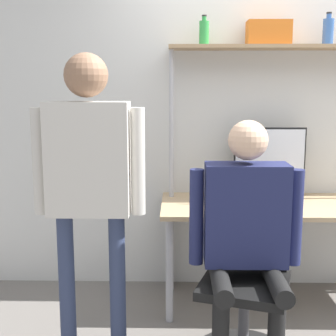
# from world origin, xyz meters

# --- Properties ---
(ground_plane) EXTENTS (12.00, 12.00, 0.00)m
(ground_plane) POSITION_xyz_m (0.00, 0.00, 0.00)
(ground_plane) COLOR slate
(wall_back) EXTENTS (8.00, 0.06, 2.70)m
(wall_back) POSITION_xyz_m (0.00, 0.74, 1.35)
(wall_back) COLOR silver
(wall_back) RESTS_ON ground_plane
(desk) EXTENTS (1.87, 0.69, 0.73)m
(desk) POSITION_xyz_m (0.00, 0.37, 0.66)
(desk) COLOR tan
(desk) RESTS_ON ground_plane
(shelf_unit) EXTENTS (1.78, 0.26, 1.82)m
(shelf_unit) POSITION_xyz_m (0.00, 0.58, 1.55)
(shelf_unit) COLOR #997A56
(shelf_unit) RESTS_ON ground_plane
(monitor) EXTENTS (0.52, 0.21, 0.52)m
(monitor) POSITION_xyz_m (-0.16, 0.55, 1.02)
(monitor) COLOR black
(monitor) RESTS_ON desk
(laptop) EXTENTS (0.34, 0.26, 0.26)m
(laptop) POSITION_xyz_m (-0.43, 0.29, 0.80)
(laptop) COLOR #333338
(laptop) RESTS_ON desk
(cell_phone) EXTENTS (0.07, 0.15, 0.01)m
(cell_phone) POSITION_xyz_m (-0.18, 0.25, 0.74)
(cell_phone) COLOR #264C8C
(cell_phone) RESTS_ON desk
(office_chair) EXTENTS (0.58, 0.58, 0.95)m
(office_chair) POSITION_xyz_m (-0.45, -0.36, 0.29)
(office_chair) COLOR black
(office_chair) RESTS_ON ground_plane
(person_seated) EXTENTS (0.61, 0.47, 1.37)m
(person_seated) POSITION_xyz_m (-0.46, -0.41, 0.81)
(person_seated) COLOR black
(person_seated) RESTS_ON ground_plane
(person_standing) EXTENTS (0.61, 0.23, 1.71)m
(person_standing) POSITION_xyz_m (-1.30, -0.35, 1.10)
(person_standing) COLOR #2D3856
(person_standing) RESTS_ON ground_plane
(bottle_blue) EXTENTS (0.08, 0.08, 0.22)m
(bottle_blue) POSITION_xyz_m (0.22, 0.58, 1.92)
(bottle_blue) COLOR #335999
(bottle_blue) RESTS_ON shelf_unit
(bottle_green) EXTENTS (0.07, 0.07, 0.21)m
(bottle_green) POSITION_xyz_m (-0.64, 0.58, 1.91)
(bottle_green) COLOR #2D8C3F
(bottle_green) RESTS_ON shelf_unit
(storage_box) EXTENTS (0.30, 0.16, 0.17)m
(storage_box) POSITION_xyz_m (-0.19, 0.58, 1.91)
(storage_box) COLOR #D1661E
(storage_box) RESTS_ON shelf_unit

